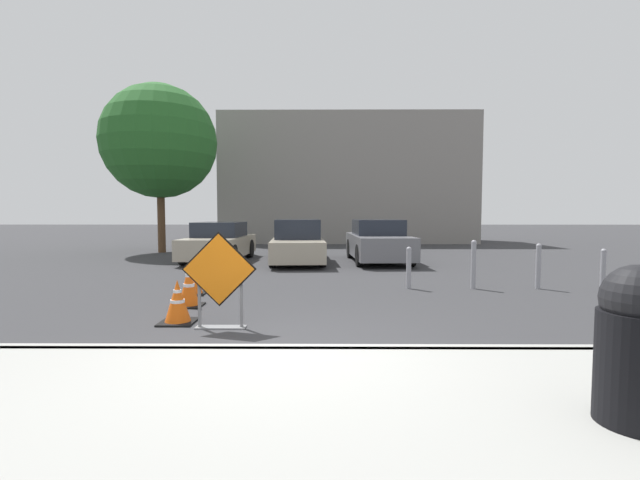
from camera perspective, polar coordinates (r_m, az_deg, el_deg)
The scene contains 17 objects.
ground_plane at distance 15.03m, azimuth -1.18°, elevation -2.90°, with size 96.00×96.00×0.00m, color #333335.
sidewalk_strip at distance 3.93m, azimuth -6.00°, elevation -20.96°, with size 22.40×2.74×0.14m.
curb_lip at distance 5.20m, azimuth -4.27°, elevation -14.70°, with size 22.40×0.20×0.14m.
road_closed_sign at distance 6.44m, azimuth -13.27°, elevation -4.84°, with size 1.10×0.20×1.44m.
traffic_cone_nearest at distance 7.04m, azimuth -18.46°, elevation -7.85°, with size 0.53×0.53×0.68m.
traffic_cone_second at distance 8.19m, azimuth -17.08°, elevation -5.85°, with size 0.49×0.49×0.78m.
traffic_cone_third at distance 9.37m, azimuth -16.44°, elevation -5.13°, with size 0.47×0.47×0.63m.
parked_car_nearest at distance 15.61m, azimuth -13.26°, elevation -0.35°, with size 1.98×4.19×1.38m.
parked_car_second at distance 14.88m, azimuth -2.99°, elevation -0.37°, with size 1.97×4.71×1.48m.
parked_car_third at distance 15.07m, azimuth 7.75°, elevation -0.26°, with size 2.03×4.34×1.47m.
trash_bin at distance 3.99m, azimuth 36.60°, elevation -11.05°, with size 0.54×0.54×1.19m.
bollard_nearest at distance 9.83m, azimuth 11.75°, elevation -3.49°, with size 0.12×0.12×0.95m.
bollard_second at distance 10.21m, azimuth 19.78°, elevation -2.93°, with size 0.12×0.12×1.10m.
bollard_third at distance 10.78m, azimuth 27.09°, elevation -2.98°, with size 0.12×0.12×1.02m.
bollard_fourth at distance 11.51m, azimuth 33.56°, elevation -3.09°, with size 0.12×0.12×0.91m.
building_facade_backdrop at distance 25.91m, azimuth 3.58°, elevation 7.86°, with size 14.38×5.00×7.25m.
street_tree_behind_lot at distance 19.98m, azimuth -20.61°, elevation 12.16°, with size 4.82×4.82×7.17m.
Camera 1 is at (0.41, -4.92, 1.71)m, focal length 24.00 mm.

